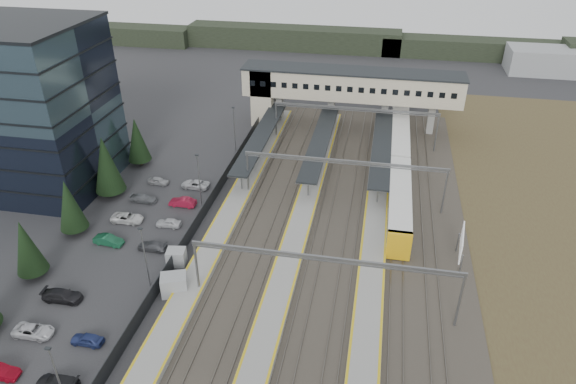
% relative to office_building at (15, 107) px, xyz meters
% --- Properties ---
extents(ground, '(220.00, 220.00, 0.00)m').
position_rel_office_building_xyz_m(ground, '(36.00, -12.00, -12.19)').
color(ground, '#2B2B2D').
rests_on(ground, ground).
extents(office_building, '(24.30, 18.30, 24.30)m').
position_rel_office_building_xyz_m(office_building, '(0.00, 0.00, 0.00)').
color(office_building, '#3C535F').
rests_on(office_building, ground).
extents(conifer_row, '(4.42, 49.82, 9.50)m').
position_rel_office_building_xyz_m(conifer_row, '(14.00, -15.86, -7.36)').
color(conifer_row, black).
rests_on(conifer_row, ground).
extents(car_park, '(10.52, 44.24, 1.29)m').
position_rel_office_building_xyz_m(car_park, '(21.99, -16.23, -11.59)').
color(car_park, '#A9AAAE').
rests_on(car_park, ground).
extents(lampposts, '(0.50, 53.25, 8.07)m').
position_rel_office_building_xyz_m(lampposts, '(28.00, -10.75, -7.86)').
color(lampposts, slate).
rests_on(lampposts, ground).
extents(fence, '(0.08, 90.00, 2.00)m').
position_rel_office_building_xyz_m(fence, '(29.50, -7.00, -11.19)').
color(fence, '#26282B').
rests_on(fence, ground).
extents(relay_cabin_near, '(3.43, 2.97, 2.40)m').
position_rel_office_building_xyz_m(relay_cabin_near, '(31.31, -20.58, -10.99)').
color(relay_cabin_near, '#949799').
rests_on(relay_cabin_near, ground).
extents(relay_cabin_far, '(2.48, 2.17, 2.03)m').
position_rel_office_building_xyz_m(relay_cabin_far, '(29.60, -15.60, -11.18)').
color(relay_cabin_far, '#949799').
rests_on(relay_cabin_far, ground).
extents(rail_corridor, '(34.00, 90.00, 0.92)m').
position_rel_office_building_xyz_m(rail_corridor, '(45.34, -7.00, -11.90)').
color(rail_corridor, '#333028').
rests_on(rail_corridor, ground).
extents(canopies, '(23.10, 30.00, 3.28)m').
position_rel_office_building_xyz_m(canopies, '(43.00, 15.00, -8.27)').
color(canopies, black).
rests_on(canopies, ground).
extents(footbridge, '(40.40, 6.40, 11.20)m').
position_rel_office_building_xyz_m(footbridge, '(43.70, 30.00, -4.26)').
color(footbridge, '#BDB198').
rests_on(footbridge, ground).
extents(gantries, '(28.40, 62.28, 7.17)m').
position_rel_office_building_xyz_m(gantries, '(48.00, -9.00, -6.20)').
color(gantries, slate).
rests_on(gantries, ground).
extents(train, '(3.01, 62.86, 3.79)m').
position_rel_office_building_xyz_m(train, '(56.00, 21.08, -10.04)').
color(train, white).
rests_on(train, ground).
extents(billboard, '(0.89, 5.39, 4.50)m').
position_rel_office_building_xyz_m(billboard, '(63.29, -9.02, -9.21)').
color(billboard, slate).
rests_on(billboard, ground).
extents(treeline_far, '(170.00, 19.00, 7.00)m').
position_rel_office_building_xyz_m(treeline_far, '(59.81, 80.28, -9.24)').
color(treeline_far, black).
rests_on(treeline_far, ground).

